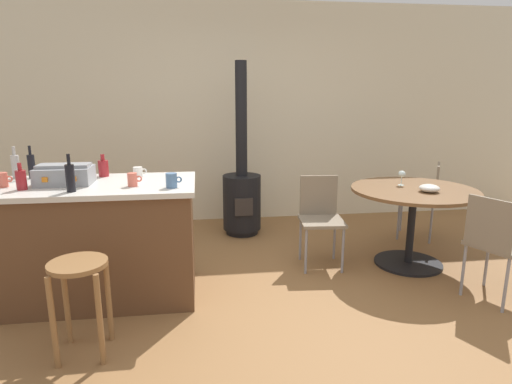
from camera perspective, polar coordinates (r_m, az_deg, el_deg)
ground_plane at (r=3.41m, az=2.67°, el=-15.36°), size 8.80×8.80×0.00m
back_wall at (r=5.50m, az=-1.95°, el=10.28°), size 8.00×0.10×2.70m
kitchen_island at (r=3.66m, az=-20.27°, el=-6.10°), size 1.56×0.83×0.94m
wooden_stool at (r=2.91m, az=-22.41°, el=-11.40°), size 0.36×0.36×0.62m
dining_table at (r=4.29m, az=20.14°, el=-1.82°), size 1.15×1.15×0.75m
folding_chair_near at (r=5.15m, az=21.50°, el=-0.30°), size 0.55×0.55×0.86m
folding_chair_far at (r=4.12m, az=8.56°, el=-2.92°), size 0.43×0.43×0.85m
folding_chair_left at (r=3.83m, az=29.25°, el=-5.65°), size 0.53×0.53×0.86m
wood_stove at (r=4.96m, az=-1.90°, el=-0.08°), size 0.44×0.45×1.96m
toolbox at (r=3.59m, az=-24.11°, el=2.11°), size 0.40×0.28×0.16m
bottle_0 at (r=3.53m, az=-28.79°, el=1.48°), size 0.07×0.07×0.20m
bottle_1 at (r=3.96m, az=-27.71°, el=3.12°), size 0.06×0.06×0.27m
bottle_2 at (r=4.01m, az=-29.35°, el=3.03°), size 0.06×0.06×0.26m
bottle_3 at (r=3.81m, az=-19.65°, el=3.05°), size 0.08×0.08×0.19m
bottle_4 at (r=3.30m, az=-23.49°, el=1.82°), size 0.06×0.06×0.27m
cup_0 at (r=3.70m, az=-30.62°, el=1.40°), size 0.11×0.07×0.11m
cup_1 at (r=3.22m, az=-11.16°, el=1.52°), size 0.12×0.08×0.11m
cup_2 at (r=3.34m, az=-16.09°, el=1.61°), size 0.11×0.07×0.10m
cup_3 at (r=3.72m, az=-15.41°, el=2.62°), size 0.11×0.08×0.08m
wine_glass at (r=4.34m, az=18.84°, el=2.22°), size 0.07×0.07×0.14m
serving_bowl at (r=4.15m, az=22.07°, el=0.48°), size 0.18×0.18×0.07m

